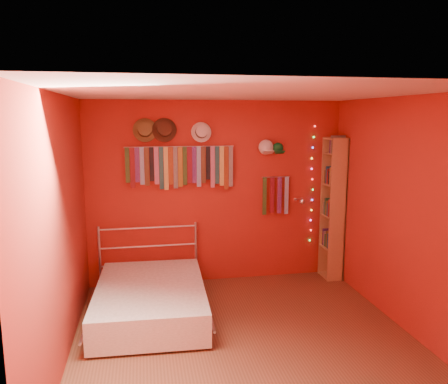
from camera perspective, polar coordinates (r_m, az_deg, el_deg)
ground at (r=4.78m, az=2.79°, el=-18.72°), size 3.50×3.50×0.00m
back_wall at (r=6.00m, az=-0.97°, el=-0.08°), size 3.50×0.02×2.50m
right_wall at (r=5.02m, az=22.77°, el=-2.82°), size 0.02×3.50×2.50m
left_wall at (r=4.28m, az=-20.61°, el=-4.79°), size 0.02×3.50×2.50m
ceiling at (r=4.20m, az=3.08°, el=12.78°), size 3.50×3.50×0.02m
tie_rack at (r=5.82m, az=-5.62°, el=3.49°), size 1.45×0.03×0.60m
small_tie_rack at (r=6.14m, az=6.77°, el=-0.28°), size 0.40×0.03×0.54m
fedora_olive at (r=5.73m, az=-10.29°, el=8.03°), size 0.31×0.17×0.31m
fedora_brown at (r=5.74m, az=-7.78°, el=8.10°), size 0.32×0.17×0.31m
fedora_white at (r=5.79m, az=-2.96°, el=7.87°), size 0.27×0.15×0.26m
cap_white at (r=6.02m, az=5.50°, el=5.83°), size 0.19×0.24×0.19m
cap_green at (r=6.08m, az=7.06°, el=5.70°), size 0.16×0.21×0.16m
fairy_lights at (r=6.32m, az=11.43°, el=0.97°), size 0.06×0.02×1.66m
reading_lamp at (r=6.08m, az=10.04°, el=-1.17°), size 0.08×0.32×0.10m
bookshelf at (r=6.33m, az=14.35°, el=-2.01°), size 0.25×0.34×2.00m
bed at (r=5.25m, az=-9.56°, el=-13.64°), size 1.38×1.82×0.87m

